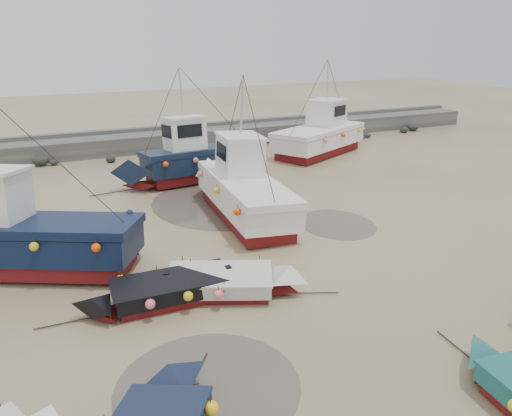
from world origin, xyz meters
The scene contains 12 objects.
ground centered at (0.00, 0.00, 0.00)m, with size 120.00×120.00×0.00m, color tan.
seawall centered at (0.05, 21.99, 0.63)m, with size 60.00×4.92×1.50m.
puddle_a centered at (-2.28, -3.46, 0.00)m, with size 4.49×4.49×0.01m, color #544C42.
puddle_b centered at (6.39, 4.30, 0.00)m, with size 3.27×3.27×0.01m, color #544C42.
puddle_d centered at (2.57, 9.09, 0.00)m, with size 6.42×6.42×0.01m, color #544C42.
dinghy_4 centered at (-2.37, 0.74, 0.55)m, with size 5.97×1.98×1.43m.
dinghy_5 centered at (-0.13, 0.38, 0.56)m, with size 5.31×3.03×1.43m.
cabin_boat_0 centered at (-6.60, 5.19, 1.31)m, with size 10.34×6.44×6.22m.
cabin_boat_1 centered at (2.98, 7.19, 1.33)m, with size 3.31×10.57×6.22m.
cabin_boat_2 centered at (2.58, 13.29, 1.36)m, with size 9.67×3.28×6.22m.
cabin_boat_3 centered at (13.01, 16.27, 1.33)m, with size 9.97×6.42×6.22m.
person centered at (-2.44, 4.77, 0.00)m, with size 0.67×0.44×1.83m, color #1B1D3A.
Camera 1 is at (-5.26, -12.87, 8.02)m, focal length 35.00 mm.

